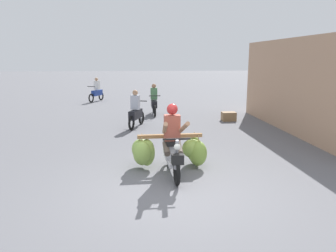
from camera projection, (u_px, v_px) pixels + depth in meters
ground_plane at (175, 192)px, 6.33m from camera, size 120.00×120.00×0.00m
motorbike_main_loaded at (169, 149)px, 7.55m from camera, size 1.77×1.82×1.58m
motorbike_distant_ahead_left at (97, 92)px, 19.50m from camera, size 0.83×1.50×1.40m
motorbike_distant_ahead_right at (154, 102)px, 14.93m from camera, size 0.50×1.62×1.40m
motorbike_distant_far_ahead at (136, 112)px, 12.14m from camera, size 0.73×1.55×1.40m
shopfront_building at (331, 85)px, 11.43m from camera, size 3.12×8.66×3.20m
produce_crate at (229, 116)px, 13.51m from camera, size 0.56×0.40×0.36m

